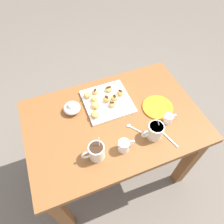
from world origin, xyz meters
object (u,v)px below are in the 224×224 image
at_px(beignet_6, 87,95).
at_px(beignet_9, 95,92).
at_px(coffee_mug_cream_left, 155,131).
at_px(cream_pitcher_white, 124,145).
at_px(beignet_5, 95,105).
at_px(dining_table, 114,132).
at_px(ice_cream_bowl, 72,108).
at_px(pastry_plate_square, 107,101).
at_px(beignet_7, 95,114).
at_px(beignet_4, 112,104).
at_px(saucer_orange_left, 158,107).
at_px(beignet_8, 115,98).
at_px(beignet_0, 109,89).
at_px(beignet_2, 107,99).
at_px(chocolate_sauce_pitcher, 169,118).
at_px(beignet_3, 120,93).
at_px(coffee_mug_cream_right, 96,152).
at_px(beignet_1, 94,99).

bearing_deg(beignet_6, beignet_9, -167.03).
relative_size(coffee_mug_cream_left, cream_pitcher_white, 1.41).
xyz_separation_m(beignet_5, beignet_6, (0.02, -0.10, 0.00)).
height_order(dining_table, ice_cream_bowl, ice_cream_bowl).
distance_m(pastry_plate_square, beignet_7, 0.14).
bearing_deg(beignet_7, beignet_5, -110.20).
height_order(ice_cream_bowl, beignet_4, ice_cream_bowl).
relative_size(dining_table, pastry_plate_square, 3.67).
height_order(saucer_orange_left, beignet_9, beignet_9).
height_order(beignet_7, beignet_8, beignet_7).
bearing_deg(beignet_0, pastry_plate_square, 62.72).
bearing_deg(beignet_0, beignet_9, -6.45).
bearing_deg(cream_pitcher_white, beignet_4, -99.06).
xyz_separation_m(pastry_plate_square, beignet_0, (-0.04, -0.08, 0.02)).
relative_size(pastry_plate_square, beignet_2, 6.34).
xyz_separation_m(pastry_plate_square, saucer_orange_left, (-0.28, 0.15, -0.00)).
height_order(chocolate_sauce_pitcher, beignet_2, chocolate_sauce_pitcher).
xyz_separation_m(beignet_4, beignet_5, (0.10, -0.03, 0.00)).
xyz_separation_m(beignet_3, beignet_8, (0.05, 0.02, -0.00)).
xyz_separation_m(pastry_plate_square, coffee_mug_cream_left, (-0.16, 0.32, 0.04)).
height_order(beignet_3, beignet_8, beignet_3).
relative_size(coffee_mug_cream_left, beignet_7, 2.77).
xyz_separation_m(cream_pitcher_white, chocolate_sauce_pitcher, (-0.31, -0.07, -0.01)).
height_order(dining_table, beignet_6, beignet_6).
distance_m(cream_pitcher_white, beignet_5, 0.32).
bearing_deg(beignet_4, beignet_8, -127.86).
bearing_deg(coffee_mug_cream_left, coffee_mug_cream_right, 0.00).
relative_size(dining_table, beignet_8, 21.79).
bearing_deg(beignet_0, saucer_orange_left, 135.57).
bearing_deg(beignet_5, beignet_3, -167.40).
bearing_deg(coffee_mug_cream_right, beignet_9, -107.92).
bearing_deg(beignet_3, coffee_mug_cream_left, 100.10).
height_order(coffee_mug_cream_left, beignet_2, coffee_mug_cream_left).
height_order(beignet_2, beignet_9, beignet_2).
xyz_separation_m(saucer_orange_left, beignet_2, (0.28, -0.15, 0.03)).
bearing_deg(coffee_mug_cream_left, beignet_7, -41.94).
relative_size(ice_cream_bowl, beignet_1, 2.20).
bearing_deg(beignet_2, beignet_6, -35.96).
relative_size(dining_table, beignet_2, 23.26).
xyz_separation_m(coffee_mug_cream_left, coffee_mug_cream_right, (0.34, 0.00, 0.00)).
distance_m(chocolate_sauce_pitcher, beignet_8, 0.35).
height_order(coffee_mug_cream_right, chocolate_sauce_pitcher, coffee_mug_cream_right).
bearing_deg(beignet_2, beignet_3, -169.42).
relative_size(pastry_plate_square, beignet_0, 5.43).
height_order(beignet_1, beignet_3, beignet_1).
bearing_deg(pastry_plate_square, coffee_mug_cream_left, 115.84).
height_order(coffee_mug_cream_left, beignet_0, coffee_mug_cream_left).
bearing_deg(coffee_mug_cream_right, beignet_0, -118.98).
bearing_deg(beignet_9, beignet_6, 12.97).
height_order(beignet_5, beignet_8, beignet_5).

